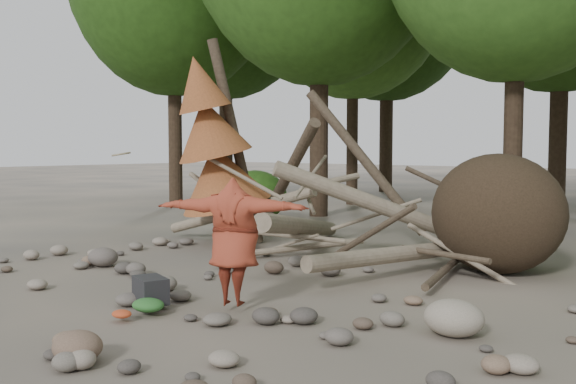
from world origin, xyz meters
The scene contains 12 objects.
ground centered at (0.00, 0.00, 0.00)m, with size 120.00×120.00×0.00m, color #514C44.
deadfall_pile centered at (2.02, 4.24, 0.95)m, with size 8.55×5.24×3.30m.
dead_conifer centered at (-3.12, 3.37, 2.11)m, with size 2.06×2.16×4.35m.
bush_left centered at (-5.50, 7.20, 0.72)m, with size 1.80×1.80×1.44m, color #285115.
bush_mid centered at (0.80, 7.80, 0.56)m, with size 1.40×1.40×1.12m, color #35671E.
frisbee_thrower centered at (0.98, -0.22, 0.89)m, with size 3.30×1.33×1.94m.
backpack centered at (0.04, -0.79, 0.17)m, with size 0.51×0.34×0.34m, color black.
cloth_green centered at (0.34, -1.07, 0.08)m, with size 0.44×0.36×0.16m, color #296227.
cloth_orange centered at (0.33, -1.46, 0.05)m, with size 0.26×0.21×0.10m, color #B2401E.
boulder_front_right centered at (1.20, -2.59, 0.15)m, with size 0.51×0.46×0.31m, color brown.
boulder_mid_right centered at (3.62, 0.55, 0.20)m, with size 0.67×0.61×0.40m, color gray.
boulder_mid_left centered at (-2.91, 0.48, 0.17)m, with size 0.56×0.50×0.33m, color #5F5650.
Camera 1 is at (6.66, -5.96, 2.08)m, focal length 40.00 mm.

